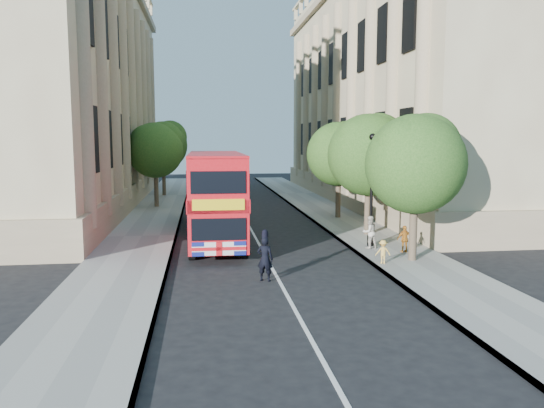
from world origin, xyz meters
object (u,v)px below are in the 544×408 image
object	(u,v)px
box_van	(205,199)
woman_pedestrian	(370,232)
double_decker_bus	(216,195)
police_constable	(265,259)
lamp_post	(371,194)

from	to	relation	value
box_van	woman_pedestrian	distance (m)	12.01
double_decker_bus	police_constable	size ratio (longest dim) A/B	5.80
double_decker_bus	box_van	xyz separation A→B (m)	(-0.46, 7.09, -1.00)
police_constable	double_decker_bus	bearing A→B (deg)	-54.09
box_van	double_decker_bus	bearing A→B (deg)	-88.33
lamp_post	police_constable	world-z (taller)	lamp_post
double_decker_bus	woman_pedestrian	world-z (taller)	double_decker_bus
lamp_post	box_van	distance (m)	11.79
double_decker_bus	police_constable	bearing A→B (deg)	-77.34
lamp_post	woman_pedestrian	size ratio (longest dim) A/B	3.51
lamp_post	woman_pedestrian	bearing A→B (deg)	-112.59
lamp_post	police_constable	distance (m)	7.63
police_constable	woman_pedestrian	xyz separation A→B (m)	(5.29, 4.49, 0.06)
lamp_post	double_decker_bus	bearing A→B (deg)	164.56
double_decker_bus	police_constable	world-z (taller)	double_decker_bus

